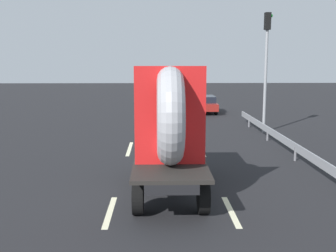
# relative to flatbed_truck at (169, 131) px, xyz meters

# --- Properties ---
(ground_plane) EXTENTS (120.00, 120.00, 0.00)m
(ground_plane) POSITION_rel_flatbed_truck_xyz_m (-0.28, -0.29, -1.83)
(ground_plane) COLOR black
(flatbed_truck) EXTENTS (2.02, 5.59, 3.82)m
(flatbed_truck) POSITION_rel_flatbed_truck_xyz_m (0.00, 0.00, 0.00)
(flatbed_truck) COLOR black
(flatbed_truck) RESTS_ON ground_plane
(distant_sedan) EXTENTS (1.69, 3.95, 1.29)m
(distant_sedan) POSITION_rel_flatbed_truck_xyz_m (3.22, 18.80, -1.13)
(distant_sedan) COLOR black
(distant_sedan) RESTS_ON ground_plane
(traffic_light) EXTENTS (0.42, 0.36, 6.47)m
(traffic_light) POSITION_rel_flatbed_truck_xyz_m (5.56, 10.06, 2.34)
(traffic_light) COLOR gray
(traffic_light) RESTS_ON ground_plane
(guardrail) EXTENTS (0.10, 16.82, 0.71)m
(guardrail) POSITION_rel_flatbed_truck_xyz_m (5.15, 5.57, -1.29)
(guardrail) COLOR gray
(guardrail) RESTS_ON ground_plane
(lane_dash_left_near) EXTENTS (0.16, 2.33, 0.01)m
(lane_dash_left_near) POSITION_rel_flatbed_truck_xyz_m (-1.61, -1.99, -1.82)
(lane_dash_left_near) COLOR beige
(lane_dash_left_near) RESTS_ON ground_plane
(lane_dash_left_far) EXTENTS (0.16, 2.95, 0.01)m
(lane_dash_left_far) POSITION_rel_flatbed_truck_xyz_m (-1.61, 5.90, -1.82)
(lane_dash_left_far) COLOR beige
(lane_dash_left_far) RESTS_ON ground_plane
(lane_dash_right_near) EXTENTS (0.16, 2.30, 0.01)m
(lane_dash_right_near) POSITION_rel_flatbed_truck_xyz_m (1.61, -2.03, -1.82)
(lane_dash_right_near) COLOR beige
(lane_dash_right_near) RESTS_ON ground_plane
(lane_dash_right_far) EXTENTS (0.16, 2.50, 0.01)m
(lane_dash_right_far) POSITION_rel_flatbed_truck_xyz_m (1.61, 5.48, -1.82)
(lane_dash_right_far) COLOR beige
(lane_dash_right_far) RESTS_ON ground_plane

